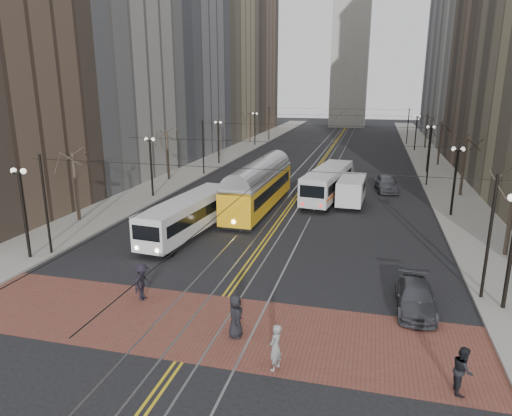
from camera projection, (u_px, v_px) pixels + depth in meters
The scene contains 24 objects.
ground at pixel (231, 289), 24.82m from camera, with size 260.00×260.00×0.00m, color black.
sidewalk_left at pixel (226, 156), 70.45m from camera, with size 5.00×140.00×0.15m, color gray.
sidewalk_right at pixel (431, 164), 63.26m from camera, with size 5.00×140.00×0.15m, color gray.
crosswalk_band at pixel (205, 325), 21.08m from camera, with size 25.00×6.00×0.01m, color brown.
streetcar_rails at pixel (323, 160), 66.87m from camera, with size 4.80×130.00×0.02m, color gray.
centre_lines at pixel (323, 160), 66.87m from camera, with size 0.42×130.00×0.01m, color gold.
building_left_mid at pixel (160, 42), 69.45m from camera, with size 16.00×20.00×34.00m, color slate.
building_left_midfar at pixel (195, 1), 86.26m from camera, with size 20.00×20.00×52.00m, color gray.
building_left_far at pixel (236, 43), 106.05m from camera, with size 16.00×20.00×40.00m, color brown.
building_right_far at pixel (473, 38), 93.83m from camera, with size 16.00×20.00×40.00m, color slate.
lamp_posts at pixel (308, 158), 50.95m from camera, with size 27.60×57.20×5.60m.
street_trees at pixel (315, 150), 57.03m from camera, with size 31.68×53.28×5.60m.
trolley_wires at pixel (315, 143), 56.38m from camera, with size 25.96×120.00×6.60m.
transit_bus at pixel (189, 217), 33.32m from camera, with size 2.31×11.07×2.77m, color silver.
streetcar at pixel (259, 191), 40.23m from camera, with size 2.65×14.26×3.36m, color #F7B115.
rear_bus at pixel (328, 184), 43.66m from camera, with size 2.49×11.47×2.99m, color silver.
cargo_van at pixel (351, 192), 41.66m from camera, with size 2.20×5.71×2.53m, color silver.
sedan_grey at pixel (386, 183), 47.24m from camera, with size 2.01×4.99×1.70m, color #44464D.
sedan_silver at pixel (345, 172), 53.76m from camera, with size 1.65×4.73×1.56m, color #A9ABB0.
sedan_parked at pixel (416, 298), 22.37m from camera, with size 1.81×4.45×1.29m, color #3C3D43.
pedestrian_a at pixel (236, 316), 19.89m from camera, with size 0.96×0.62×1.96m, color black.
pedestrian_b at pixel (275, 347), 17.57m from camera, with size 0.70×0.46×1.91m, color gray.
pedestrian_c at pixel (463, 370), 16.29m from camera, with size 0.87×0.68×1.79m, color black.
pedestrian_d at pixel (142, 282), 23.32m from camera, with size 1.26×0.72×1.95m, color black.
Camera 1 is at (6.98, -21.74, 10.77)m, focal length 32.00 mm.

